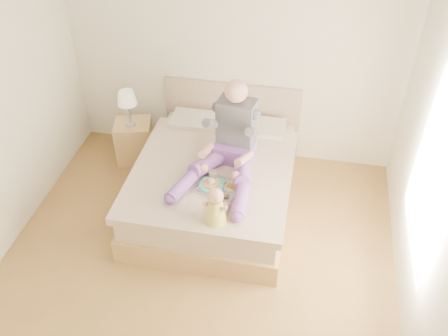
% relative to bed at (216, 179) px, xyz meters
% --- Properties ---
extents(room, '(4.02, 4.22, 2.71)m').
position_rel_bed_xyz_m(room, '(0.08, -1.08, 1.19)').
color(room, brown).
rests_on(room, ground).
extents(bed, '(1.70, 2.18, 1.00)m').
position_rel_bed_xyz_m(bed, '(0.00, 0.00, 0.00)').
color(bed, '#A8844E').
rests_on(bed, ground).
extents(nightstand, '(0.52, 0.49, 0.54)m').
position_rel_bed_xyz_m(nightstand, '(-1.18, 0.58, -0.05)').
color(nightstand, '#A8844E').
rests_on(nightstand, ground).
extents(lamp, '(0.23, 0.23, 0.48)m').
position_rel_bed_xyz_m(lamp, '(-1.19, 0.54, 0.59)').
color(lamp, '#AAADB0').
rests_on(lamp, nightstand).
extents(adult, '(0.82, 1.23, 0.98)m').
position_rel_bed_xyz_m(adult, '(0.17, -0.09, 0.58)').
color(adult, '#6F3E9B').
rests_on(adult, bed).
extents(tray, '(0.50, 0.44, 0.12)m').
position_rel_bed_xyz_m(tray, '(0.13, -0.47, 0.32)').
color(tray, '#AAADB0').
rests_on(tray, bed).
extents(baby, '(0.25, 0.35, 0.39)m').
position_rel_bed_xyz_m(baby, '(0.19, -0.91, 0.45)').
color(baby, '#DCC645').
rests_on(baby, bed).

